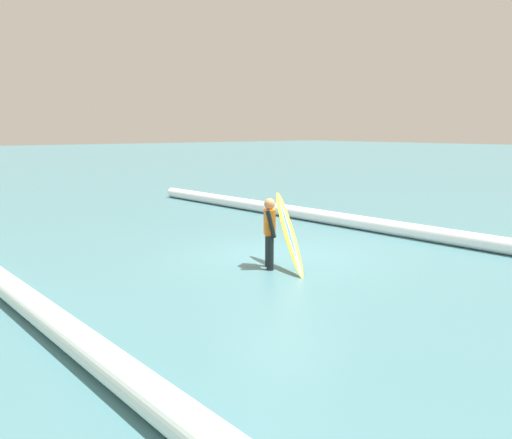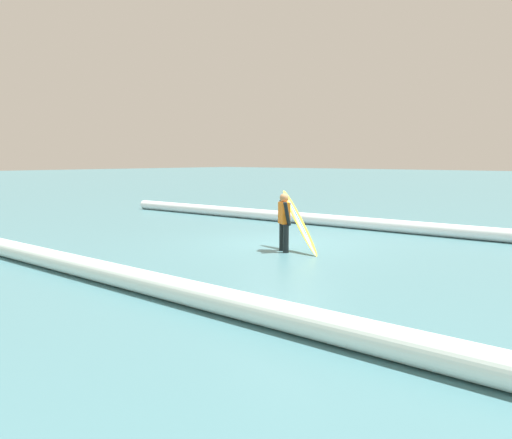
# 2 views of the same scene
# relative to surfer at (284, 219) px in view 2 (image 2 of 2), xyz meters

# --- Properties ---
(ground_plane) EXTENTS (183.44, 183.44, 0.00)m
(ground_plane) POSITION_rel_surfer_xyz_m (0.63, -0.88, -0.80)
(ground_plane) COLOR #44757E
(surfer) EXTENTS (0.45, 0.42, 1.42)m
(surfer) POSITION_rel_surfer_xyz_m (0.00, 0.00, 0.00)
(surfer) COLOR black
(surfer) RESTS_ON ground_plane
(surfboard) EXTENTS (1.63, 0.89, 1.47)m
(surfboard) POSITION_rel_surfer_xyz_m (-0.21, -0.33, -0.08)
(surfboard) COLOR yellow
(surfboard) RESTS_ON ground_plane
(wave_crest_foreground) EXTENTS (21.52, 1.54, 0.38)m
(wave_crest_foreground) POSITION_rel_surfer_xyz_m (0.49, -4.74, -0.60)
(wave_crest_foreground) COLOR white
(wave_crest_foreground) RESTS_ON ground_plane
(wave_crest_midground) EXTENTS (15.56, 0.87, 0.40)m
(wave_crest_midground) POSITION_rel_surfer_xyz_m (0.98, 4.60, -0.60)
(wave_crest_midground) COLOR white
(wave_crest_midground) RESTS_ON ground_plane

